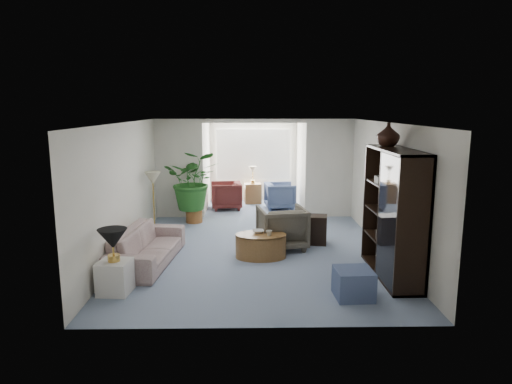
{
  "coord_description": "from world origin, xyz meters",
  "views": [
    {
      "loc": [
        -0.16,
        -8.39,
        2.77
      ],
      "look_at": [
        0.0,
        0.6,
        1.1
      ],
      "focal_mm": 31.87,
      "sensor_mm": 36.0,
      "label": 1
    }
  ],
  "objects_px": {
    "coffee_bowl": "(258,231)",
    "wingback_chair": "(282,228)",
    "table_lamp": "(113,239)",
    "sunroom_chair_blue": "(280,196)",
    "sunroom_chair_maroon": "(226,195)",
    "floor_lamp": "(153,178)",
    "sofa": "(147,246)",
    "plant_pot": "(194,216)",
    "coffee_table": "(261,246)",
    "side_table_dark": "(315,229)",
    "sunroom_table": "(253,193)",
    "framed_picture": "(390,167)",
    "entertainment_cabinet": "(393,213)",
    "end_table": "(115,277)",
    "ottoman": "(353,283)",
    "coffee_cup": "(269,233)",
    "cabinet_urn": "(388,134)"
  },
  "relations": [
    {
      "from": "ottoman",
      "to": "side_table_dark",
      "type": "bearing_deg",
      "value": 93.82
    },
    {
      "from": "coffee_bowl",
      "to": "sunroom_chair_maroon",
      "type": "bearing_deg",
      "value": 101.03
    },
    {
      "from": "sofa",
      "to": "floor_lamp",
      "type": "relative_size",
      "value": 6.07
    },
    {
      "from": "sunroom_chair_blue",
      "to": "sunroom_chair_maroon",
      "type": "distance_m",
      "value": 1.5
    },
    {
      "from": "table_lamp",
      "to": "ottoman",
      "type": "relative_size",
      "value": 0.82
    },
    {
      "from": "plant_pot",
      "to": "sunroom_table",
      "type": "bearing_deg",
      "value": 56.92
    },
    {
      "from": "side_table_dark",
      "to": "cabinet_urn",
      "type": "bearing_deg",
      "value": -52.57
    },
    {
      "from": "framed_picture",
      "to": "sofa",
      "type": "bearing_deg",
      "value": -174.92
    },
    {
      "from": "coffee_table",
      "to": "coffee_bowl",
      "type": "xyz_separation_m",
      "value": [
        -0.05,
        0.1,
        0.25
      ]
    },
    {
      "from": "side_table_dark",
      "to": "sunroom_table",
      "type": "distance_m",
      "value": 4.24
    },
    {
      "from": "end_table",
      "to": "table_lamp",
      "type": "height_order",
      "value": "table_lamp"
    },
    {
      "from": "table_lamp",
      "to": "side_table_dark",
      "type": "relative_size",
      "value": 0.74
    },
    {
      "from": "table_lamp",
      "to": "sunroom_table",
      "type": "height_order",
      "value": "table_lamp"
    },
    {
      "from": "table_lamp",
      "to": "sunroom_chair_blue",
      "type": "height_order",
      "value": "table_lamp"
    },
    {
      "from": "wingback_chair",
      "to": "sunroom_table",
      "type": "xyz_separation_m",
      "value": [
        -0.54,
        4.36,
        -0.13
      ]
    },
    {
      "from": "floor_lamp",
      "to": "sunroom_chair_maroon",
      "type": "relative_size",
      "value": 0.43
    },
    {
      "from": "coffee_cup",
      "to": "wingback_chair",
      "type": "bearing_deg",
      "value": 67.1
    },
    {
      "from": "coffee_cup",
      "to": "sunroom_table",
      "type": "xyz_separation_m",
      "value": [
        -0.25,
        5.04,
        -0.21
      ]
    },
    {
      "from": "coffee_bowl",
      "to": "wingback_chair",
      "type": "xyz_separation_m",
      "value": [
        0.49,
        0.48,
        -0.06
      ]
    },
    {
      "from": "entertainment_cabinet",
      "to": "plant_pot",
      "type": "height_order",
      "value": "entertainment_cabinet"
    },
    {
      "from": "wingback_chair",
      "to": "coffee_table",
      "type": "bearing_deg",
      "value": 43.2
    },
    {
      "from": "sunroom_chair_maroon",
      "to": "floor_lamp",
      "type": "bearing_deg",
      "value": -37.15
    },
    {
      "from": "table_lamp",
      "to": "plant_pot",
      "type": "distance_m",
      "value": 4.43
    },
    {
      "from": "side_table_dark",
      "to": "sunroom_chair_maroon",
      "type": "relative_size",
      "value": 0.72
    },
    {
      "from": "coffee_bowl",
      "to": "sunroom_chair_maroon",
      "type": "height_order",
      "value": "sunroom_chair_maroon"
    },
    {
      "from": "floor_lamp",
      "to": "wingback_chair",
      "type": "relative_size",
      "value": 0.39
    },
    {
      "from": "side_table_dark",
      "to": "cabinet_urn",
      "type": "height_order",
      "value": "cabinet_urn"
    },
    {
      "from": "cabinet_urn",
      "to": "ottoman",
      "type": "height_order",
      "value": "cabinet_urn"
    },
    {
      "from": "sunroom_chair_blue",
      "to": "table_lamp",
      "type": "bearing_deg",
      "value": 147.4
    },
    {
      "from": "wingback_chair",
      "to": "sunroom_chair_maroon",
      "type": "relative_size",
      "value": 1.12
    },
    {
      "from": "floor_lamp",
      "to": "coffee_table",
      "type": "relative_size",
      "value": 0.38
    },
    {
      "from": "ottoman",
      "to": "coffee_table",
      "type": "bearing_deg",
      "value": 125.54
    },
    {
      "from": "floor_lamp",
      "to": "side_table_dark",
      "type": "bearing_deg",
      "value": -13.65
    },
    {
      "from": "end_table",
      "to": "sunroom_table",
      "type": "bearing_deg",
      "value": 71.83
    },
    {
      "from": "table_lamp",
      "to": "sunroom_chair_blue",
      "type": "distance_m",
      "value": 6.52
    },
    {
      "from": "coffee_bowl",
      "to": "wingback_chair",
      "type": "relative_size",
      "value": 0.24
    },
    {
      "from": "wingback_chair",
      "to": "sunroom_table",
      "type": "relative_size",
      "value": 1.58
    },
    {
      "from": "entertainment_cabinet",
      "to": "sunroom_table",
      "type": "height_order",
      "value": "entertainment_cabinet"
    },
    {
      "from": "coffee_bowl",
      "to": "wingback_chair",
      "type": "height_order",
      "value": "wingback_chair"
    },
    {
      "from": "sofa",
      "to": "coffee_table",
      "type": "height_order",
      "value": "sofa"
    },
    {
      "from": "plant_pot",
      "to": "sunroom_chair_maroon",
      "type": "height_order",
      "value": "sunroom_chair_maroon"
    },
    {
      "from": "sunroom_chair_blue",
      "to": "coffee_cup",
      "type": "bearing_deg",
      "value": 167.26
    },
    {
      "from": "coffee_table",
      "to": "plant_pot",
      "type": "distance_m",
      "value": 3.11
    },
    {
      "from": "coffee_table",
      "to": "plant_pot",
      "type": "bearing_deg",
      "value": 120.1
    },
    {
      "from": "sofa",
      "to": "plant_pot",
      "type": "distance_m",
      "value": 3.02
    },
    {
      "from": "end_table",
      "to": "cabinet_urn",
      "type": "distance_m",
      "value": 5.01
    },
    {
      "from": "coffee_bowl",
      "to": "sunroom_chair_blue",
      "type": "distance_m",
      "value": 4.15
    },
    {
      "from": "sunroom_chair_maroon",
      "to": "plant_pot",
      "type": "bearing_deg",
      "value": -31.56
    },
    {
      "from": "end_table",
      "to": "framed_picture",
      "type": "bearing_deg",
      "value": 20.61
    },
    {
      "from": "ottoman",
      "to": "entertainment_cabinet",
      "type": "bearing_deg",
      "value": 47.37
    }
  ]
}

